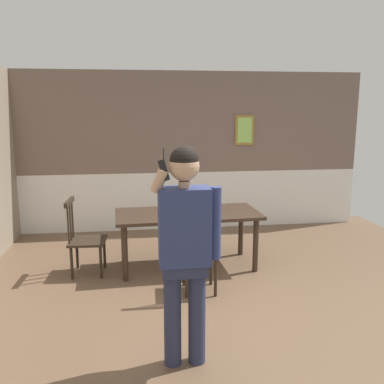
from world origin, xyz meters
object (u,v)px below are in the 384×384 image
dining_table (188,219)px  person_figure (185,241)px  chair_near_window (84,239)px  chair_by_doorway (200,251)px

dining_table → person_figure: bearing=-97.7°
dining_table → person_figure: 2.18m
chair_near_window → chair_by_doorway: 1.54m
chair_by_doorway → person_figure: 1.46m
chair_near_window → person_figure: 2.38m
chair_by_doorway → chair_near_window: bearing=152.3°
chair_near_window → dining_table: bearing=95.8°
chair_by_doorway → dining_table: bearing=93.9°
chair_near_window → chair_by_doorway: bearing=64.1°
dining_table → person_figure: size_ratio=1.05×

